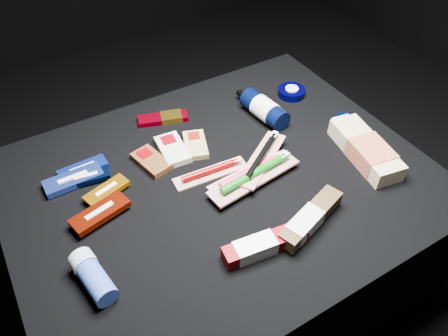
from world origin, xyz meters
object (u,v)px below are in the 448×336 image
toothpaste_carton_red (262,246)px  lotion_bottle (264,109)px  deodorant_stick (93,276)px  bodywash_bottle (366,150)px

toothpaste_carton_red → lotion_bottle: bearing=62.2°
deodorant_stick → toothpaste_carton_red: deodorant_stick is taller
deodorant_stick → toothpaste_carton_red: bearing=-26.3°
lotion_bottle → deodorant_stick: lotion_bottle is taller
bodywash_bottle → deodorant_stick: bearing=-170.1°
deodorant_stick → toothpaste_carton_red: (0.32, -0.10, -0.01)m
deodorant_stick → toothpaste_carton_red: 0.33m
bodywash_bottle → deodorant_stick: same height
bodywash_bottle → toothpaste_carton_red: 0.40m
bodywash_bottle → deodorant_stick: size_ratio=1.97×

